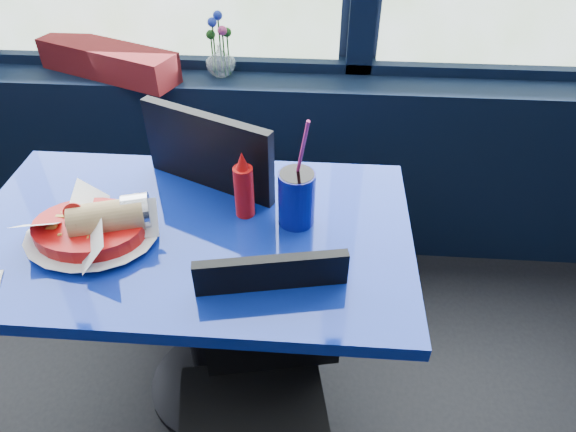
% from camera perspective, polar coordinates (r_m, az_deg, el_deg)
% --- Properties ---
extents(window_sill, '(5.00, 0.26, 0.80)m').
position_cam_1_polar(window_sill, '(2.37, -12.37, 6.35)').
color(window_sill, black).
rests_on(window_sill, ground).
extents(near_table, '(1.20, 0.70, 0.75)m').
position_cam_1_polar(near_table, '(1.54, -10.12, -6.56)').
color(near_table, black).
rests_on(near_table, ground).
extents(chair_near_front, '(0.45, 0.45, 0.84)m').
position_cam_1_polar(chair_near_front, '(1.39, -2.91, -18.43)').
color(chair_near_front, black).
rests_on(chair_near_front, ground).
extents(chair_near_back, '(0.59, 0.59, 0.99)m').
position_cam_1_polar(chair_near_back, '(1.77, -8.87, 0.93)').
color(chair_near_back, black).
rests_on(chair_near_back, ground).
extents(planter_box, '(0.60, 0.36, 0.12)m').
position_cam_1_polar(planter_box, '(2.20, -19.35, 15.99)').
color(planter_box, maroon).
rests_on(planter_box, window_sill).
extents(flower_vase, '(0.15, 0.15, 0.24)m').
position_cam_1_polar(flower_vase, '(2.09, -7.54, 17.13)').
color(flower_vase, silver).
rests_on(flower_vase, window_sill).
extents(food_basket, '(0.33, 0.33, 0.11)m').
position_cam_1_polar(food_basket, '(1.42, -20.95, -1.20)').
color(food_basket, red).
rests_on(food_basket, near_table).
extents(ketchup_bottle, '(0.05, 0.05, 0.20)m').
position_cam_1_polar(ketchup_bottle, '(1.39, -4.93, 3.13)').
color(ketchup_bottle, red).
rests_on(ketchup_bottle, near_table).
extents(soda_cup, '(0.10, 0.10, 0.33)m').
position_cam_1_polar(soda_cup, '(1.36, 0.97, 2.13)').
color(soda_cup, navy).
rests_on(soda_cup, near_table).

